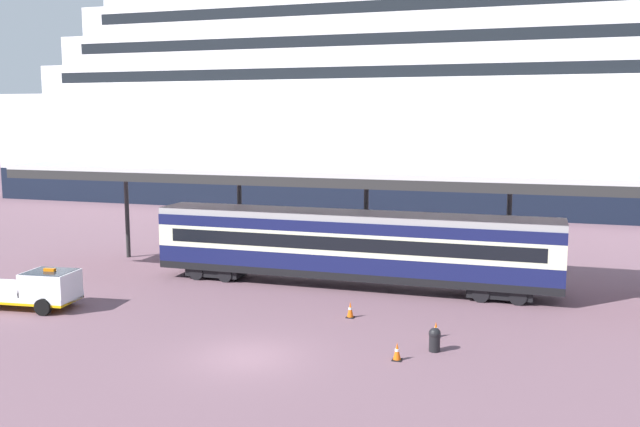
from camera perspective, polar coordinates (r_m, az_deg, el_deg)
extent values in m
plane|color=#71515E|center=(27.18, -6.03, -11.79)|extent=(400.00, 400.00, 0.00)
cube|color=black|center=(77.55, 24.21, 1.80)|extent=(134.59, 26.82, 3.53)
cube|color=white|center=(77.21, 24.46, 6.14)|extent=(134.59, 26.82, 8.24)
cube|color=white|center=(77.31, 24.71, 10.33)|extent=(123.83, 24.67, 3.08)
cube|color=white|center=(77.53, 24.85, 12.60)|extent=(118.87, 23.68, 3.08)
cube|color=white|center=(77.88, 24.98, 14.86)|extent=(113.92, 22.70, 3.08)
cube|color=silver|center=(37.18, 2.86, 3.53)|extent=(40.40, 6.43, 0.25)
cube|color=#282828|center=(34.22, 1.52, 2.53)|extent=(40.40, 0.20, 0.50)
cylinder|color=#282828|center=(46.77, -15.76, 0.20)|extent=(0.28, 0.28, 6.17)
cylinder|color=#282828|center=(42.88, -6.70, -0.23)|extent=(0.28, 0.28, 6.17)
cylinder|color=#282828|center=(40.26, 3.85, -0.73)|extent=(0.28, 0.28, 6.17)
cylinder|color=#282828|center=(39.16, 15.41, -1.25)|extent=(0.28, 0.28, 6.17)
cube|color=black|center=(37.52, 2.60, -4.84)|extent=(21.98, 2.80, 0.40)
cube|color=#141947|center=(37.38, 2.61, -3.87)|extent=(21.98, 2.80, 0.90)
cube|color=beige|center=(37.18, 2.62, -2.29)|extent=(21.98, 2.80, 1.20)
cube|color=black|center=(35.87, 2.05, -2.58)|extent=(20.22, 0.08, 0.72)
cube|color=#141947|center=(37.03, 2.63, -0.92)|extent=(21.98, 2.80, 0.60)
cube|color=#A0A0A0|center=(36.96, 2.63, -0.18)|extent=(21.98, 2.69, 0.36)
cube|color=black|center=(40.33, -8.36, -4.59)|extent=(3.20, 2.35, 0.50)
cylinder|color=black|center=(39.72, -10.27, -4.88)|extent=(0.84, 0.12, 0.84)
cylinder|color=black|center=(38.92, -7.92, -5.09)|extent=(0.84, 0.12, 0.84)
cube|color=black|center=(36.44, 14.78, -6.14)|extent=(3.20, 2.35, 0.50)
cylinder|color=black|center=(35.36, 13.21, -6.57)|extent=(0.84, 0.12, 0.84)
cylinder|color=black|center=(35.28, 16.14, -6.70)|extent=(0.84, 0.12, 0.84)
cube|color=white|center=(36.45, -23.39, -6.32)|extent=(5.38, 2.53, 0.36)
cube|color=#F2B20C|center=(36.48, -23.37, -6.52)|extent=(5.38, 2.55, 0.12)
cube|color=white|center=(35.48, -21.51, -5.39)|extent=(2.48, 2.15, 1.10)
cube|color=#19232D|center=(35.41, -21.54, -4.84)|extent=(2.26, 2.05, 0.44)
cube|color=orange|center=(35.35, -21.57, -4.39)|extent=(0.58, 0.26, 0.16)
cube|color=white|center=(36.97, -24.74, -5.63)|extent=(3.10, 2.21, 0.36)
cylinder|color=black|center=(36.40, -20.30, -6.47)|extent=(0.82, 0.33, 0.80)
cylinder|color=black|center=(34.78, -22.05, -7.23)|extent=(0.82, 0.33, 0.80)
cylinder|color=black|center=(38.24, -24.57, -6.02)|extent=(0.82, 0.33, 0.80)
cube|color=black|center=(29.74, 9.60, -10.06)|extent=(0.36, 0.36, 0.04)
cone|color=#EA590F|center=(29.64, 9.61, -9.45)|extent=(0.30, 0.30, 0.62)
cylinder|color=white|center=(29.63, 9.61, -9.40)|extent=(0.17, 0.17, 0.09)
cube|color=black|center=(26.86, 6.41, -11.99)|extent=(0.36, 0.36, 0.04)
cone|color=#EA590F|center=(26.74, 6.43, -11.28)|extent=(0.30, 0.30, 0.66)
cylinder|color=white|center=(26.73, 6.43, -11.22)|extent=(0.17, 0.17, 0.09)
cube|color=black|center=(32.07, 2.53, -8.61)|extent=(0.36, 0.36, 0.04)
cone|color=#EA590F|center=(31.97, 2.53, -7.96)|extent=(0.30, 0.30, 0.71)
cylinder|color=white|center=(31.96, 2.53, -7.90)|extent=(0.17, 0.17, 0.10)
cylinder|color=black|center=(27.92, 9.51, -10.56)|extent=(0.44, 0.44, 0.70)
sphere|color=black|center=(27.80, 9.52, -9.83)|extent=(0.48, 0.48, 0.48)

